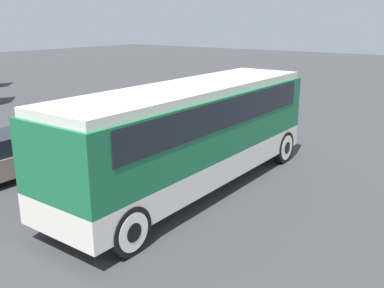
% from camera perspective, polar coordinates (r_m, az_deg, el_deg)
% --- Properties ---
extents(ground_plane, '(120.00, 120.00, 0.00)m').
position_cam_1_polar(ground_plane, '(13.33, 0.00, -6.03)').
color(ground_plane, '#38383A').
extents(tour_bus, '(10.06, 2.62, 3.24)m').
position_cam_1_polar(tour_bus, '(12.79, 0.26, 2.25)').
color(tour_bus, silver).
rests_on(tour_bus, ground_plane).
extents(parked_car_near, '(4.79, 1.89, 1.48)m').
position_cam_1_polar(parked_car_near, '(20.55, -10.62, 3.83)').
color(parked_car_near, '#BCBCC1').
rests_on(parked_car_near, ground_plane).
extents(parked_car_mid, '(4.59, 1.89, 1.52)m').
position_cam_1_polar(parked_car_mid, '(15.29, -23.39, -1.45)').
color(parked_car_mid, '#7A6B5B').
rests_on(parked_car_mid, ground_plane).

